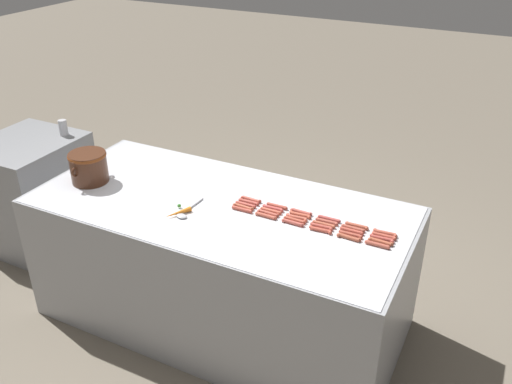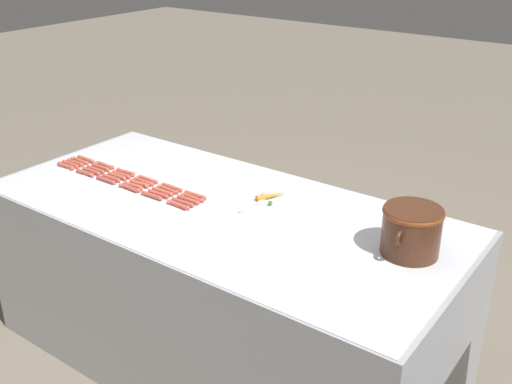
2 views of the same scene
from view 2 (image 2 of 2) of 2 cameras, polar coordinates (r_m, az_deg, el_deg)
The scene contains 35 objects.
ground_plane at distance 3.42m, azimuth -3.06°, elevation -15.06°, with size 20.00×20.00×0.00m, color #756B5B.
griddle_counter at distance 3.16m, azimuth -3.24°, elevation -8.74°, with size 1.09×2.36×0.90m.
hot_dog_0 at distance 3.61m, azimuth -15.64°, elevation 2.98°, with size 0.02×0.14×0.02m.
hot_dog_1 at distance 3.49m, azimuth -13.96°, elevation 2.45°, with size 0.03×0.14×0.02m.
hot_dog_2 at distance 3.37m, azimuth -12.11°, elevation 1.83°, with size 0.03×0.14×0.02m.
hot_dog_3 at distance 3.25m, azimuth -10.10°, elevation 1.16°, with size 0.03×0.14×0.02m.
hot_dog_4 at distance 3.14m, azimuth -7.88°, elevation 0.44°, with size 0.03×0.14×0.02m.
hot_dog_5 at distance 3.04m, azimuth -5.71°, elevation -0.30°, with size 0.02×0.14×0.02m.
hot_dog_6 at distance 3.60m, azimuth -16.16°, elevation 2.83°, with size 0.03×0.14×0.02m.
hot_dog_7 at distance 3.47m, azimuth -14.36°, elevation 2.27°, with size 0.03×0.14×0.02m.
hot_dog_8 at distance 3.35m, azimuth -12.48°, elevation 1.61°, with size 0.03×0.14×0.02m.
hot_dog_9 at distance 3.23m, azimuth -10.49°, elevation 0.97°, with size 0.03×0.14×0.02m.
hot_dog_10 at distance 3.12m, azimuth -8.27°, elevation 0.23°, with size 0.03×0.14×0.02m.
hot_dog_11 at distance 3.01m, azimuth -5.98°, elevation -0.53°, with size 0.03×0.14×0.02m.
hot_dog_12 at distance 3.58m, azimuth -16.56°, elevation 2.65°, with size 0.03×0.14×0.02m.
hot_dog_13 at distance 3.45m, azimuth -14.77°, elevation 2.06°, with size 0.02×0.14×0.02m.
hot_dog_14 at distance 3.33m, azimuth -12.89°, elevation 1.47°, with size 0.02×0.14×0.02m.
hot_dog_15 at distance 3.21m, azimuth -10.86°, elevation 0.79°, with size 0.03×0.14×0.02m.
hot_dog_16 at distance 3.10m, azimuth -8.74°, elevation 0.04°, with size 0.02×0.14×0.02m.
hot_dog_17 at distance 2.99m, azimuth -6.38°, elevation -0.73°, with size 0.02×0.14×0.02m.
hot_dog_18 at distance 3.56m, azimuth -16.98°, elevation 2.52°, with size 0.03×0.14×0.02m.
hot_dog_19 at distance 3.43m, azimuth -15.14°, elevation 1.89°, with size 0.02×0.14×0.02m.
hot_dog_20 at distance 3.31m, azimuth -13.40°, elevation 1.29°, with size 0.03×0.14×0.02m.
hot_dog_21 at distance 3.19m, azimuth -11.42°, elevation 0.59°, with size 0.03×0.14×0.02m.
hot_dog_22 at distance 3.08m, azimuth -9.14°, elevation -0.17°, with size 0.03×0.14×0.02m.
hot_dog_23 at distance 2.97m, azimuth -6.87°, elevation -0.97°, with size 0.02×0.14×0.02m.
hot_dog_24 at distance 3.54m, azimuth -17.36°, elevation 2.35°, with size 0.03×0.14×0.02m.
hot_dog_25 at distance 3.42m, azimuth -15.70°, elevation 1.75°, with size 0.03×0.14×0.02m.
hot_dog_26 at distance 3.29m, azimuth -13.86°, elevation 1.10°, with size 0.02×0.14×0.02m.
hot_dog_27 at distance 3.17m, azimuth -11.75°, elevation 0.38°, with size 0.03×0.14×0.02m.
hot_dog_28 at distance 3.06m, azimuth -9.73°, elevation -0.34°, with size 0.02×0.14×0.02m.
hot_dog_29 at distance 2.95m, azimuth -7.29°, elevation -1.21°, with size 0.03×0.14×0.02m.
bean_pot at distance 2.56m, azimuth 14.35°, elevation -3.35°, with size 0.31×0.25×0.20m.
serving_spoon at distance 3.00m, azimuth 0.71°, elevation -0.54°, with size 0.27×0.07×0.02m.
carrot at distance 3.00m, azimuth 1.51°, elevation -0.37°, with size 0.17×0.11×0.03m.
Camera 2 is at (2.03, 1.70, 2.17)m, focal length 42.77 mm.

